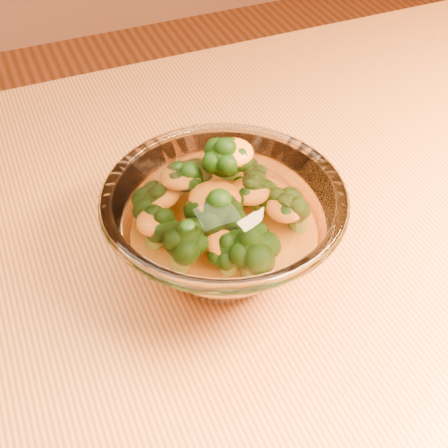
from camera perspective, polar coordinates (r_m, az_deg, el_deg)
The scene contains 4 objects.
table at distance 0.64m, azimuth 3.91°, elevation -10.20°, with size 1.20×0.80×0.75m.
glass_bowl at distance 0.53m, azimuth -0.00°, elevation -0.35°, with size 0.20×0.20×0.09m.
cheese_sauce at distance 0.54m, azimuth -0.00°, elevation -1.79°, with size 0.11×0.11×0.03m, color orange.
broccoli_heap at distance 0.52m, azimuth -0.56°, elevation 1.04°, with size 0.13×0.13×0.08m.
Camera 1 is at (-0.18, -0.33, 1.16)m, focal length 50.00 mm.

